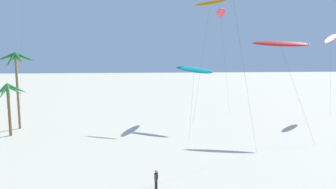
# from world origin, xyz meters

# --- Properties ---
(palm_tree_1) EXTENTS (5.16, 5.09, 10.40)m
(palm_tree_1) POSITION_xyz_m (-17.52, 44.55, 8.91)
(palm_tree_1) COLOR olive
(palm_tree_1) RESTS_ON ground
(palm_tree_2) EXTENTS (4.51, 4.53, 6.61)m
(palm_tree_2) POSITION_xyz_m (-17.40, 40.93, 5.39)
(palm_tree_2) COLOR brown
(palm_tree_2) RESTS_ON ground
(flying_kite_0) EXTENTS (5.74, 10.91, 8.58)m
(flying_kite_0) POSITION_xyz_m (6.70, 46.44, 7.82)
(flying_kite_0) COLOR #19B2B7
(flying_kite_0) RESTS_ON ground
(flying_kite_1) EXTENTS (3.08, 5.85, 17.78)m
(flying_kite_1) POSITION_xyz_m (12.78, 56.09, 17.02)
(flying_kite_1) COLOR red
(flying_kite_1) RESTS_ON ground
(flying_kite_2) EXTENTS (6.07, 6.20, 13.71)m
(flying_kite_2) POSITION_xyz_m (30.63, 52.14, 12.56)
(flying_kite_2) COLOR #EA5193
(flying_kite_2) RESTS_ON ground
(flying_kite_5) EXTENTS (7.45, 10.05, 12.16)m
(flying_kite_5) POSITION_xyz_m (17.53, 42.07, 11.51)
(flying_kite_5) COLOR red
(flying_kite_5) RESTS_ON ground
(flying_kite_6) EXTENTS (6.52, 9.31, 19.22)m
(flying_kite_6) POSITION_xyz_m (10.49, 54.01, 18.37)
(flying_kite_6) COLOR orange
(flying_kite_6) RESTS_ON ground
(person_foreground_walker) EXTENTS (0.32, 0.46, 1.57)m
(person_foreground_walker) POSITION_xyz_m (0.25, 23.81, 0.86)
(person_foreground_walker) COLOR black
(person_foreground_walker) RESTS_ON ground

